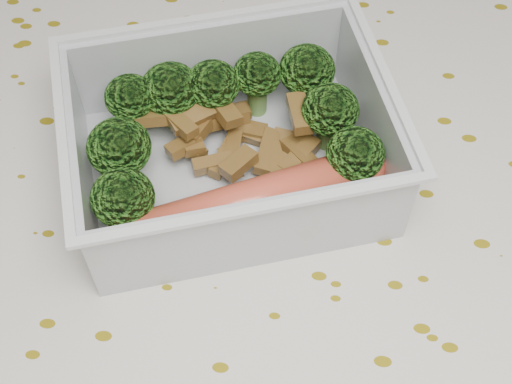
{
  "coord_description": "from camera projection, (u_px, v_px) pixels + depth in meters",
  "views": [
    {
      "loc": [
        0.02,
        -0.23,
        1.12
      ],
      "look_at": [
        0.0,
        0.01,
        0.78
      ],
      "focal_mm": 50.0,
      "sensor_mm": 36.0,
      "label": 1
    }
  ],
  "objects": [
    {
      "name": "meat_pile",
      "position": [
        233.0,
        136.0,
        0.45
      ],
      "size": [
        0.12,
        0.07,
        0.03
      ],
      "color": "brown",
      "rests_on": "lunch_container"
    },
    {
      "name": "broccoli_florets",
      "position": [
        221.0,
        117.0,
        0.43
      ],
      "size": [
        0.18,
        0.14,
        0.05
      ],
      "color": "#608C3F",
      "rests_on": "lunch_container"
    },
    {
      "name": "tablecloth",
      "position": [
        251.0,
        253.0,
        0.46
      ],
      "size": [
        1.46,
        0.96,
        0.19
      ],
      "color": "silver",
      "rests_on": "dining_table"
    },
    {
      "name": "dining_table",
      "position": [
        251.0,
        288.0,
        0.51
      ],
      "size": [
        1.4,
        0.9,
        0.75
      ],
      "color": "brown",
      "rests_on": "ground"
    },
    {
      "name": "sausage",
      "position": [
        252.0,
        202.0,
        0.41
      ],
      "size": [
        0.16,
        0.09,
        0.03
      ],
      "color": "#C94A32",
      "rests_on": "lunch_container"
    },
    {
      "name": "lunch_container",
      "position": [
        231.0,
        151.0,
        0.43
      ],
      "size": [
        0.23,
        0.2,
        0.07
      ],
      "color": "silver",
      "rests_on": "tablecloth"
    }
  ]
}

